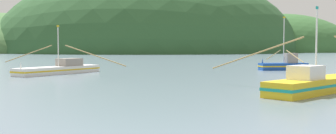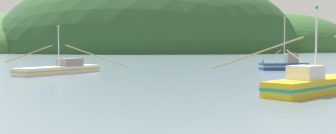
# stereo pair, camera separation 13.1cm
# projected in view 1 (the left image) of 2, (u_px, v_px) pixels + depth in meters

# --- Properties ---
(hill_far_right) EXTENTS (83.07, 66.45, 43.05)m
(hill_far_right) POSITION_uv_depth(u_px,v_px,m) (282.00, 52.00, 226.61)
(hill_far_right) COLOR #386633
(hill_far_right) RESTS_ON ground
(hill_far_left) EXTENTS (162.82, 130.25, 88.57)m
(hill_far_left) POSITION_uv_depth(u_px,v_px,m) (150.00, 52.00, 217.76)
(hill_far_left) COLOR #2D562D
(hill_far_left) RESTS_ON ground
(fishing_boat_yellow) EXTENTS (11.01, 16.30, 6.11)m
(fishing_boat_yellow) POSITION_uv_depth(u_px,v_px,m) (317.00, 84.00, 28.21)
(fishing_boat_yellow) COLOR gold
(fishing_boat_yellow) RESTS_ON ground
(fishing_boat_white) EXTENTS (15.31, 13.61, 5.80)m
(fishing_boat_white) POSITION_uv_depth(u_px,v_px,m) (60.00, 69.00, 47.57)
(fishing_boat_white) COLOR white
(fishing_boat_white) RESTS_ON ground
(fishing_boat_blue) EXTENTS (6.65, 11.84, 7.37)m
(fishing_boat_blue) POSITION_uv_depth(u_px,v_px,m) (284.00, 65.00, 54.97)
(fishing_boat_blue) COLOR #19479E
(fishing_boat_blue) RESTS_ON ground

